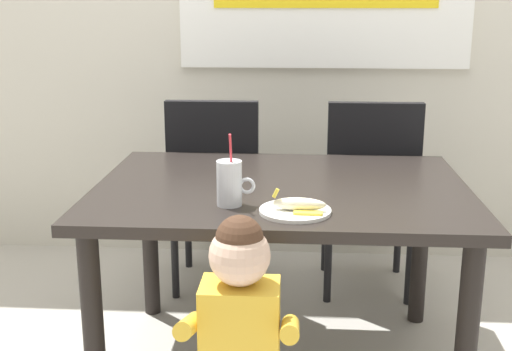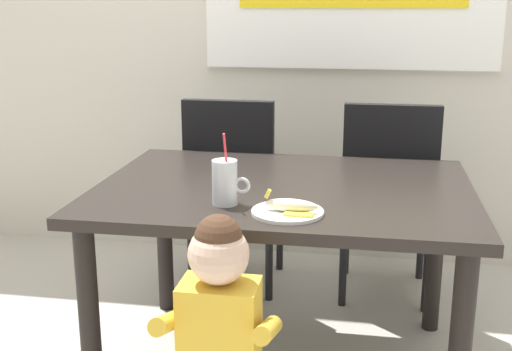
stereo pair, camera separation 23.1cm
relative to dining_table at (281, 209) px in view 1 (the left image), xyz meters
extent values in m
cube|color=black|center=(0.00, 0.00, 0.07)|extent=(1.36, 1.00, 0.04)
cylinder|color=black|center=(-0.60, -0.42, -0.30)|extent=(0.07, 0.07, 0.70)
cylinder|color=black|center=(0.60, -0.42, -0.30)|extent=(0.07, 0.07, 0.70)
cylinder|color=black|center=(-0.60, 0.42, -0.30)|extent=(0.07, 0.07, 0.70)
cylinder|color=black|center=(0.60, 0.42, -0.30)|extent=(0.07, 0.07, 0.70)
cube|color=black|center=(-0.33, 0.77, -0.19)|extent=(0.44, 0.44, 0.06)
cube|color=black|center=(-0.33, 0.57, 0.08)|extent=(0.42, 0.05, 0.48)
cylinder|color=black|center=(-0.14, 0.96, -0.43)|extent=(0.04, 0.04, 0.42)
cylinder|color=black|center=(-0.52, 0.96, -0.43)|extent=(0.04, 0.04, 0.42)
cylinder|color=black|center=(-0.14, 0.58, -0.43)|extent=(0.04, 0.04, 0.42)
cylinder|color=black|center=(-0.52, 0.58, -0.43)|extent=(0.04, 0.04, 0.42)
cube|color=black|center=(0.40, 0.77, -0.19)|extent=(0.44, 0.44, 0.06)
cube|color=black|center=(0.40, 0.57, 0.08)|extent=(0.42, 0.05, 0.48)
cylinder|color=black|center=(0.59, 0.96, -0.43)|extent=(0.04, 0.04, 0.42)
cylinder|color=black|center=(0.21, 0.96, -0.43)|extent=(0.04, 0.04, 0.42)
cylinder|color=black|center=(0.59, 0.58, -0.43)|extent=(0.04, 0.04, 0.42)
cylinder|color=black|center=(0.21, 0.58, -0.43)|extent=(0.04, 0.04, 0.42)
cube|color=gold|center=(-0.09, -0.66, -0.15)|extent=(0.22, 0.15, 0.30)
sphere|color=beige|center=(-0.09, -0.66, 0.08)|extent=(0.17, 0.17, 0.17)
sphere|color=#472D1E|center=(-0.09, -0.66, 0.13)|extent=(0.13, 0.13, 0.13)
cylinder|color=gold|center=(-0.23, -0.68, -0.12)|extent=(0.05, 0.24, 0.13)
cylinder|color=gold|center=(0.05, -0.68, -0.12)|extent=(0.05, 0.24, 0.13)
cylinder|color=silver|center=(-0.16, -0.26, 0.17)|extent=(0.08, 0.08, 0.15)
cylinder|color=white|center=(-0.16, -0.26, 0.14)|extent=(0.07, 0.07, 0.08)
torus|color=silver|center=(-0.11, -0.26, 0.16)|extent=(0.06, 0.01, 0.06)
cylinder|color=#E5333F|center=(-0.16, -0.27, 0.24)|extent=(0.01, 0.08, 0.21)
cylinder|color=white|center=(0.05, -0.33, 0.10)|extent=(0.23, 0.23, 0.01)
ellipsoid|color=#F4EAC6|center=(0.07, -0.34, 0.13)|extent=(0.17, 0.06, 0.04)
cube|color=yellow|center=(0.09, -0.37, 0.11)|extent=(0.09, 0.04, 0.01)
cube|color=yellow|center=(0.09, -0.30, 0.11)|extent=(0.09, 0.04, 0.01)
cylinder|color=yellow|center=(-0.01, -0.33, 0.16)|extent=(0.02, 0.01, 0.03)
camera|label=1|loc=(0.06, -2.33, 0.75)|focal=46.36mm
camera|label=2|loc=(0.29, -2.30, 0.75)|focal=46.36mm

